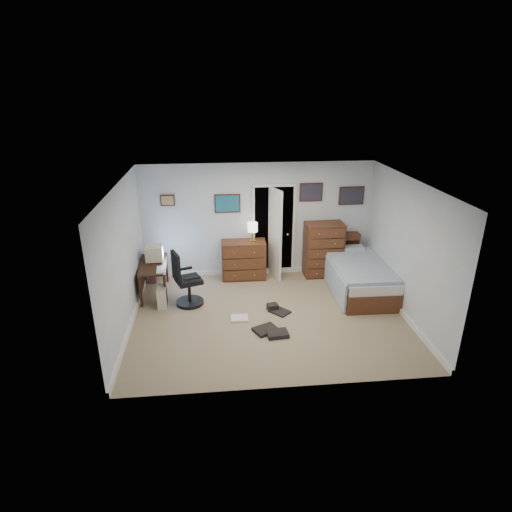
{
  "coord_description": "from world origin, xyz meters",
  "views": [
    {
      "loc": [
        -0.93,
        -6.88,
        4.01
      ],
      "look_at": [
        -0.21,
        0.3,
        1.1
      ],
      "focal_mm": 30.0,
      "sensor_mm": 36.0,
      "label": 1
    }
  ],
  "objects_px": {
    "low_dresser": "(244,260)",
    "bed": "(358,275)",
    "tall_dresser": "(323,249)",
    "office_chair": "(186,285)",
    "computer_desk": "(150,271)"
  },
  "relations": [
    {
      "from": "office_chair",
      "to": "bed",
      "type": "bearing_deg",
      "value": -15.64
    },
    {
      "from": "low_dresser",
      "to": "bed",
      "type": "relative_size",
      "value": 0.45
    },
    {
      "from": "computer_desk",
      "to": "tall_dresser",
      "type": "bearing_deg",
      "value": 5.2
    },
    {
      "from": "computer_desk",
      "to": "bed",
      "type": "distance_m",
      "value": 4.27
    },
    {
      "from": "computer_desk",
      "to": "office_chair",
      "type": "height_order",
      "value": "office_chair"
    },
    {
      "from": "office_chair",
      "to": "low_dresser",
      "type": "distance_m",
      "value": 1.66
    },
    {
      "from": "computer_desk",
      "to": "tall_dresser",
      "type": "height_order",
      "value": "tall_dresser"
    },
    {
      "from": "low_dresser",
      "to": "tall_dresser",
      "type": "bearing_deg",
      "value": 0.53
    },
    {
      "from": "computer_desk",
      "to": "bed",
      "type": "xyz_separation_m",
      "value": [
        4.26,
        -0.24,
        -0.18
      ]
    },
    {
      "from": "bed",
      "to": "computer_desk",
      "type": "bearing_deg",
      "value": 177.78
    },
    {
      "from": "low_dresser",
      "to": "bed",
      "type": "distance_m",
      "value": 2.47
    },
    {
      "from": "office_chair",
      "to": "low_dresser",
      "type": "height_order",
      "value": "office_chair"
    },
    {
      "from": "low_dresser",
      "to": "computer_desk",
      "type": "bearing_deg",
      "value": -161.29
    },
    {
      "from": "low_dresser",
      "to": "tall_dresser",
      "type": "relative_size",
      "value": 0.79
    },
    {
      "from": "computer_desk",
      "to": "low_dresser",
      "type": "xyz_separation_m",
      "value": [
        1.95,
        0.61,
        -0.09
      ]
    }
  ]
}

